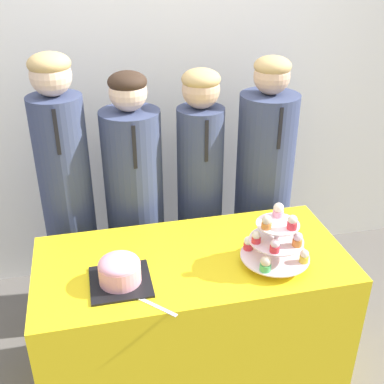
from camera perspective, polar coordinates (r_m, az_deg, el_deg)
wall_back at (r=2.88m, az=-4.96°, el=14.91°), size 9.00×0.06×2.70m
table at (r=2.38m, az=0.06°, el=-15.09°), size 1.38×0.65×0.74m
round_cake at (r=1.99m, az=-8.57°, el=-9.19°), size 0.25×0.25×0.13m
cake_knife at (r=1.93m, az=-5.91°, el=-12.57°), size 0.18×0.19×0.01m
cupcake_stand at (r=2.07m, az=9.91°, el=-5.64°), size 0.30×0.30×0.27m
student_0 at (r=2.60m, az=-14.43°, el=-1.51°), size 0.26×0.27×1.54m
student_1 at (r=2.64m, az=-6.72°, el=-2.15°), size 0.31×0.31×1.44m
student_2 at (r=2.68m, az=0.95°, el=-0.78°), size 0.25×0.25×1.43m
student_3 at (r=2.79m, az=8.38°, el=-0.17°), size 0.32×0.32×1.47m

